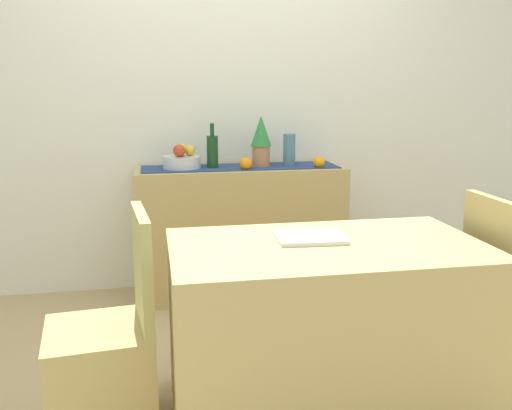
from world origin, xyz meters
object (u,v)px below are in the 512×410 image
object	(u,v)px
sideboard_console	(241,231)
potted_plant	(261,140)
dining_table	(325,329)
open_book	(310,237)
fruit_bowl	(182,162)
ceramic_vase	(289,150)
chair_near_window	(105,371)
wine_bottle	(212,151)

from	to	relation	value
sideboard_console	potted_plant	size ratio (longest dim) A/B	4.06
dining_table	open_book	size ratio (longest dim) A/B	4.53
sideboard_console	dining_table	bearing A→B (deg)	-84.86
fruit_bowl	potted_plant	bearing A→B (deg)	0.00
ceramic_vase	chair_near_window	xyz separation A→B (m)	(-1.09, -1.43, -0.69)
wine_bottle	dining_table	size ratio (longest dim) A/B	0.22
wine_bottle	chair_near_window	size ratio (longest dim) A/B	0.31
potted_plant	dining_table	xyz separation A→B (m)	(-0.01, -1.43, -0.65)
sideboard_console	potted_plant	distance (m)	0.61
wine_bottle	potted_plant	distance (m)	0.32
sideboard_console	dining_table	world-z (taller)	sideboard_console
potted_plant	chair_near_window	distance (m)	1.86
ceramic_vase	open_book	distance (m)	1.40
ceramic_vase	chair_near_window	bearing A→B (deg)	-127.30
fruit_bowl	ceramic_vase	xyz separation A→B (m)	(0.69, 0.00, 0.06)
potted_plant	sideboard_console	bearing A→B (deg)	-180.00
potted_plant	dining_table	distance (m)	1.58
sideboard_console	chair_near_window	size ratio (longest dim) A/B	1.48
ceramic_vase	wine_bottle	bearing A→B (deg)	180.00
fruit_bowl	potted_plant	distance (m)	0.52
fruit_bowl	wine_bottle	size ratio (longest dim) A/B	0.83
potted_plant	dining_table	size ratio (longest dim) A/B	0.26
sideboard_console	fruit_bowl	world-z (taller)	fruit_bowl
potted_plant	open_book	world-z (taller)	potted_plant
potted_plant	open_book	size ratio (longest dim) A/B	1.17
fruit_bowl	ceramic_vase	size ratio (longest dim) A/B	1.13
wine_bottle	chair_near_window	world-z (taller)	wine_bottle
potted_plant	chair_near_window	bearing A→B (deg)	-122.29
wine_bottle	ceramic_vase	bearing A→B (deg)	-0.00
sideboard_console	chair_near_window	distance (m)	1.63
ceramic_vase	open_book	size ratio (longest dim) A/B	0.75
sideboard_console	wine_bottle	distance (m)	0.56
sideboard_console	fruit_bowl	bearing A→B (deg)	180.00
dining_table	open_book	world-z (taller)	open_book
fruit_bowl	potted_plant	world-z (taller)	potted_plant
dining_table	chair_near_window	world-z (taller)	chair_near_window
wine_bottle	potted_plant	bearing A→B (deg)	0.00
fruit_bowl	chair_near_window	distance (m)	1.61
wine_bottle	chair_near_window	xyz separation A→B (m)	(-0.59, -1.43, -0.69)
chair_near_window	ceramic_vase	bearing A→B (deg)	52.70
sideboard_console	wine_bottle	bearing A→B (deg)	180.00
fruit_bowl	ceramic_vase	bearing A→B (deg)	0.00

